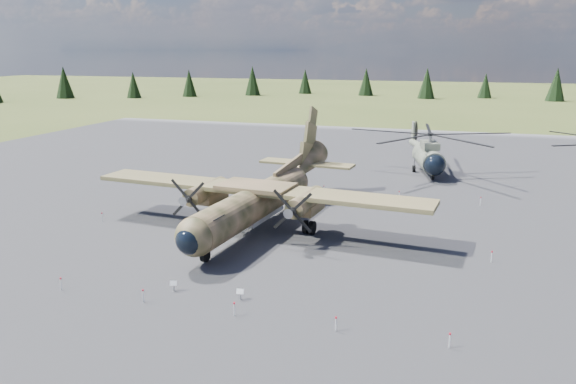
% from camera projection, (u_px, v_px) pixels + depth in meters
% --- Properties ---
extents(ground, '(500.00, 500.00, 0.00)m').
position_uv_depth(ground, '(276.00, 240.00, 45.58)').
color(ground, '#515927').
rests_on(ground, ground).
extents(apron, '(120.00, 120.00, 0.04)m').
position_uv_depth(apron, '(309.00, 208.00, 54.82)').
color(apron, slate).
rests_on(apron, ground).
extents(transport_plane, '(30.18, 27.33, 9.93)m').
position_uv_depth(transport_plane, '(261.00, 194.00, 48.60)').
color(transport_plane, '#37381E').
rests_on(transport_plane, ground).
extents(helicopter_near, '(24.89, 26.04, 5.20)m').
position_uv_depth(helicopter_near, '(429.00, 145.00, 68.80)').
color(helicopter_near, slate).
rests_on(helicopter_near, ground).
extents(info_placard_left, '(0.49, 0.32, 0.71)m').
position_uv_depth(info_placard_left, '(174.00, 284.00, 35.75)').
color(info_placard_left, gray).
rests_on(info_placard_left, ground).
extents(info_placard_right, '(0.48, 0.25, 0.73)m').
position_uv_depth(info_placard_right, '(240.00, 293.00, 34.49)').
color(info_placard_right, gray).
rests_on(info_placard_right, ground).
extents(barrier_fence, '(33.12, 29.62, 0.85)m').
position_uv_depth(barrier_fence, '(271.00, 234.00, 45.52)').
color(barrier_fence, white).
rests_on(barrier_fence, ground).
extents(treeline, '(316.12, 313.60, 10.87)m').
position_uv_depth(treeline, '(460.00, 187.00, 43.17)').
color(treeline, black).
rests_on(treeline, ground).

